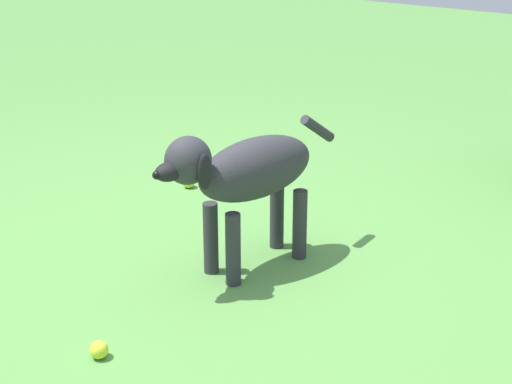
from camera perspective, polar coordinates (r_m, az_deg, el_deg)
ground at (r=3.64m, az=-4.28°, el=-5.00°), size 14.00×14.00×0.00m
dog at (r=3.44m, az=-0.70°, el=1.24°), size 0.93×0.38×0.65m
tennis_ball_0 at (r=3.04m, az=-10.55°, el=-10.42°), size 0.07×0.07×0.07m
tennis_ball_1 at (r=4.48m, az=-4.57°, el=0.69°), size 0.07×0.07×0.07m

